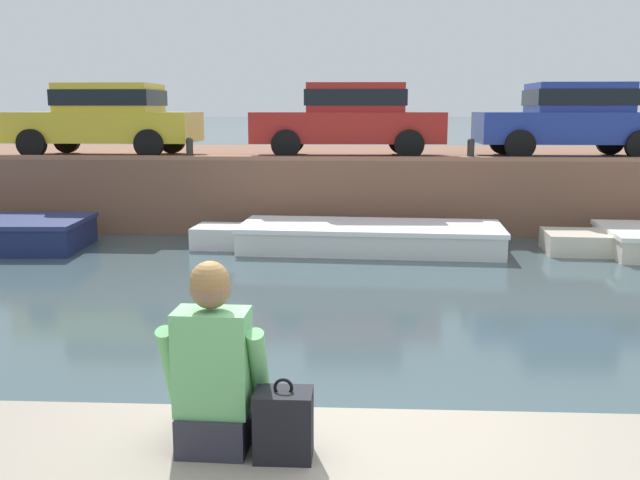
{
  "coord_description": "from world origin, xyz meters",
  "views": [
    {
      "loc": [
        -0.01,
        -3.81,
        2.54
      ],
      "look_at": [
        -0.39,
        3.6,
        1.16
      ],
      "focal_mm": 40.0,
      "sensor_mm": 36.0,
      "label": 1
    }
  ],
  "objects": [
    {
      "name": "ground_plane",
      "position": [
        0.0,
        5.15,
        0.0
      ],
      "size": [
        400.0,
        400.0,
        0.0
      ],
      "primitive_type": "plane",
      "color": "#3D5156"
    },
    {
      "name": "boat_moored_central_white",
      "position": [
        0.03,
        8.91,
        0.24
      ],
      "size": [
        5.67,
        2.01,
        0.47
      ],
      "color": "white",
      "rests_on": "ground"
    },
    {
      "name": "mooring_bollard_east",
      "position": [
        2.26,
        10.54,
        1.75
      ],
      "size": [
        0.15,
        0.15,
        0.45
      ],
      "color": "#2D2B28",
      "rests_on": "far_quay_wall"
    },
    {
      "name": "person_seated_left",
      "position": [
        -0.7,
        -0.49,
        1.23
      ],
      "size": [
        0.54,
        0.53,
        0.96
      ],
      "color": "#282833",
      "rests_on": "near_quay"
    },
    {
      "name": "car_leftmost_yellow",
      "position": [
        -5.44,
        11.62,
        2.36
      ],
      "size": [
        4.02,
        2.0,
        1.54
      ],
      "color": "yellow",
      "rests_on": "far_quay_wall"
    },
    {
      "name": "car_left_inner_red",
      "position": [
        -0.16,
        11.62,
        2.36
      ],
      "size": [
        4.09,
        1.98,
        1.54
      ],
      "color": "#B2231E",
      "rests_on": "far_quay_wall"
    },
    {
      "name": "car_centre_blue",
      "position": [
        4.51,
        11.62,
        2.36
      ],
      "size": [
        3.83,
        2.02,
        1.54
      ],
      "color": "#233893",
      "rests_on": "far_quay_wall"
    },
    {
      "name": "bottle_drink",
      "position": [
        -0.7,
        -0.58,
        0.96
      ],
      "size": [
        0.06,
        0.06,
        0.2
      ],
      "color": "#3F8CCC",
      "rests_on": "near_quay"
    },
    {
      "name": "far_quay_wall",
      "position": [
        0.0,
        13.29,
        0.76
      ],
      "size": [
        60.0,
        6.0,
        1.51
      ],
      "primitive_type": "cube",
      "color": "brown",
      "rests_on": "ground"
    },
    {
      "name": "far_wall_coping",
      "position": [
        0.0,
        10.41,
        1.55
      ],
      "size": [
        60.0,
        0.24,
        0.08
      ],
      "primitive_type": "cube",
      "color": "#9F6C52",
      "rests_on": "far_quay_wall"
    },
    {
      "name": "backpack_on_ledge",
      "position": [
        -0.35,
        -0.58,
        1.03
      ],
      "size": [
        0.28,
        0.24,
        0.41
      ],
      "color": "black",
      "rests_on": "near_quay"
    },
    {
      "name": "mooring_bollard_mid",
      "position": [
        -3.39,
        10.54,
        1.75
      ],
      "size": [
        0.15,
        0.15,
        0.45
      ],
      "color": "#2D2B28",
      "rests_on": "far_quay_wall"
    }
  ]
}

